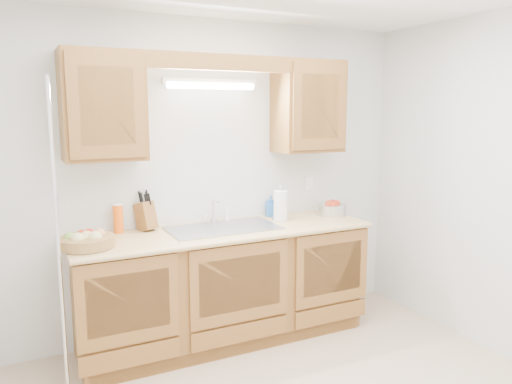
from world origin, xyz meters
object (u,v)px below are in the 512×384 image
knife_block (146,215)px  fruit_basket (86,240)px  paper_towel (280,206)px  apple_bowl (332,209)px

knife_block → fruit_basket: bearing=-170.3°
fruit_basket → paper_towel: 1.56m
fruit_basket → apple_bowl: apple_bowl is taller
apple_bowl → paper_towel: bearing=177.1°
fruit_basket → apple_bowl: size_ratio=1.56×
paper_towel → apple_bowl: size_ratio=0.96×
knife_block → paper_towel: 1.09m
fruit_basket → apple_bowl: 2.05m
knife_block → apple_bowl: 1.58m
paper_towel → apple_bowl: bearing=-2.9°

